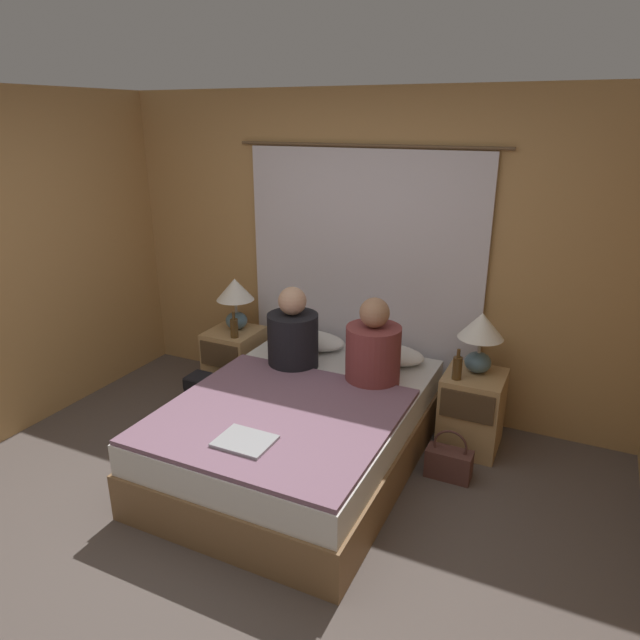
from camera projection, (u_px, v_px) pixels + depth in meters
ground_plane at (230, 542)px, 3.25m from camera, size 16.00×16.00×0.00m
wall_back at (365, 254)px, 4.55m from camera, size 4.39×0.06×2.50m
curtain_panel at (362, 281)px, 4.57m from camera, size 2.14×0.02×2.10m
bed at (301, 431)px, 3.91m from camera, size 1.48×2.06×0.51m
nightstand_left at (235, 361)px, 4.93m from camera, size 0.41×0.45×0.57m
nightstand_right at (472, 411)px, 4.11m from camera, size 0.41×0.45×0.57m
lamp_left at (235, 296)px, 4.78m from camera, size 0.32×0.32×0.44m
lamp_right at (481, 334)px, 3.96m from camera, size 0.32×0.32×0.44m
pillow_left at (311, 340)px, 4.63m from camera, size 0.58×0.34×0.12m
pillow_right at (387, 354)px, 4.37m from camera, size 0.58×0.34×0.12m
blanket_on_bed at (278, 415)px, 3.56m from camera, size 1.42×1.39×0.03m
person_left_in_bed at (293, 335)px, 4.22m from camera, size 0.38×0.38×0.62m
person_right_in_bed at (373, 350)px, 3.96m from camera, size 0.39×0.39×0.62m
beer_bottle_on_left_stand at (234, 328)px, 4.66m from camera, size 0.06×0.06×0.22m
beer_bottle_on_right_stand at (457, 367)px, 3.92m from camera, size 0.07×0.07×0.22m
laptop_on_bed at (245, 441)px, 3.23m from camera, size 0.32×0.26×0.02m
backpack_on_floor at (208, 394)px, 4.55m from camera, size 0.33×0.21×0.34m
handbag_on_floor at (449, 462)px, 3.80m from camera, size 0.30×0.14×0.35m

